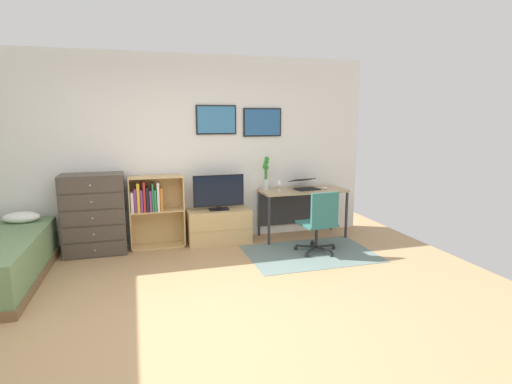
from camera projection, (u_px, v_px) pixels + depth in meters
ground_plane at (191, 316)px, 3.88m from camera, size 7.20×7.20×0.00m
wall_back_with_posters at (166, 150)px, 5.93m from camera, size 6.12×0.09×2.70m
area_rug at (310, 253)px, 5.62m from camera, size 1.70×1.20×0.01m
dresser at (94, 214)px, 5.54m from camera, size 0.80×0.46×1.09m
bookshelf at (152, 206)px, 5.80m from camera, size 0.75×0.30×1.02m
tv_stand at (219, 226)px, 6.08m from camera, size 0.91×0.41×0.50m
television at (219, 193)px, 5.97m from camera, size 0.74×0.16×0.51m
desk at (301, 198)px, 6.37m from camera, size 1.30×0.56×0.74m
office_chair at (320, 221)px, 5.54m from camera, size 0.57×0.58×0.86m
laptop at (305, 185)px, 6.33m from camera, size 0.42×0.44×0.16m
computer_mouse at (325, 188)px, 6.32m from camera, size 0.06×0.10×0.03m
bamboo_vase at (266, 173)px, 6.22m from camera, size 0.09×0.10×0.50m
wine_glass at (279, 182)px, 6.12m from camera, size 0.07×0.07×0.18m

